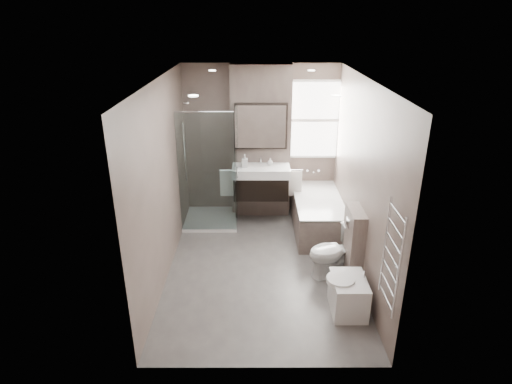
{
  "coord_description": "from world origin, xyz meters",
  "views": [
    {
      "loc": [
        -0.09,
        -5.22,
        3.34
      ],
      "look_at": [
        -0.08,
        0.15,
        1.08
      ],
      "focal_mm": 30.0,
      "sensor_mm": 36.0,
      "label": 1
    }
  ],
  "objects_px": {
    "vanity": "(261,181)",
    "bidet": "(348,294)",
    "toilet": "(334,252)",
    "bathtub": "(317,213)"
  },
  "relations": [
    {
      "from": "bidet",
      "to": "bathtub",
      "type": "bearing_deg",
      "value": 92.43
    },
    {
      "from": "vanity",
      "to": "bathtub",
      "type": "xyz_separation_m",
      "value": [
        0.92,
        -0.33,
        -0.43
      ]
    },
    {
      "from": "toilet",
      "to": "bidet",
      "type": "height_order",
      "value": "toilet"
    },
    {
      "from": "vanity",
      "to": "bidet",
      "type": "distance_m",
      "value": 2.67
    },
    {
      "from": "bidet",
      "to": "toilet",
      "type": "bearing_deg",
      "value": 93.18
    },
    {
      "from": "bathtub",
      "to": "bidet",
      "type": "xyz_separation_m",
      "value": [
        0.09,
        -2.09,
        -0.08
      ]
    },
    {
      "from": "vanity",
      "to": "bidet",
      "type": "xyz_separation_m",
      "value": [
        1.01,
        -2.41,
        -0.51
      ]
    },
    {
      "from": "toilet",
      "to": "vanity",
      "type": "bearing_deg",
      "value": -168.44
    },
    {
      "from": "bathtub",
      "to": "bidet",
      "type": "distance_m",
      "value": 2.09
    },
    {
      "from": "toilet",
      "to": "bidet",
      "type": "bearing_deg",
      "value": -16.03
    }
  ]
}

